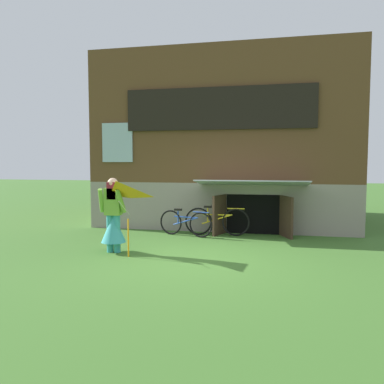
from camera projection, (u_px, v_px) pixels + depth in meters
The scene contains 6 objects.
ground_plane at pixel (196, 259), 7.63m from camera, with size 60.00×60.00×0.00m, color #3D6B28.
log_house at pixel (230, 143), 13.01m from camera, with size 7.51×6.55×5.09m.
person at pixel (113, 221), 8.18m from camera, with size 0.61×0.52×1.58m.
kite at pixel (116, 199), 7.56m from camera, with size 0.85×0.94×1.41m.
bicycle_yellow at pixel (217, 221), 10.09m from camera, with size 1.70×0.12×0.77m.
bicycle_blue at pixel (185, 223), 10.01m from camera, with size 1.49×0.45×0.70m.
Camera 1 is at (1.49, -7.36, 1.92)m, focal length 36.17 mm.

